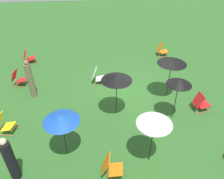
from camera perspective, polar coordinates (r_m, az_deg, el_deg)
ground_plane at (r=10.27m, az=6.68°, el=-1.90°), size 40.00×40.00×0.00m
deckchair_0 at (r=9.21m, az=-26.54°, el=-8.13°), size 0.62×0.84×0.83m
deckchair_1 at (r=9.97m, az=22.22°, el=-3.29°), size 0.55×0.80×0.83m
deckchair_3 at (r=7.03m, az=-0.32°, el=-19.72°), size 0.59×0.83×0.83m
deckchair_5 at (r=11.83m, az=-23.43°, el=2.69°), size 0.61×0.84×0.83m
deckchair_6 at (r=13.85m, az=-21.15°, el=7.91°), size 0.68×0.87×0.83m
deckchair_7 at (r=11.02m, az=-3.94°, el=3.36°), size 0.56×0.81×0.83m
deckchair_8 at (r=14.18m, az=12.90°, el=10.03°), size 0.48×0.76×0.83m
umbrella_0 at (r=8.23m, az=1.21°, el=3.11°), size 1.21×1.21×1.90m
umbrella_1 at (r=6.79m, az=-13.23°, el=-7.32°), size 1.15×1.15×1.77m
umbrella_2 at (r=6.44m, az=11.16°, el=-7.89°), size 1.07×1.07×1.94m
umbrella_3 at (r=8.39m, az=17.26°, el=2.05°), size 0.96×0.96×1.92m
umbrella_4 at (r=9.62m, az=15.50°, el=7.21°), size 1.26×1.26×1.97m
person_0 at (r=10.42m, az=-20.61°, el=2.36°), size 0.31×0.31×1.86m
person_1 at (r=7.27m, az=-25.11°, el=-16.45°), size 0.41×0.41×1.69m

